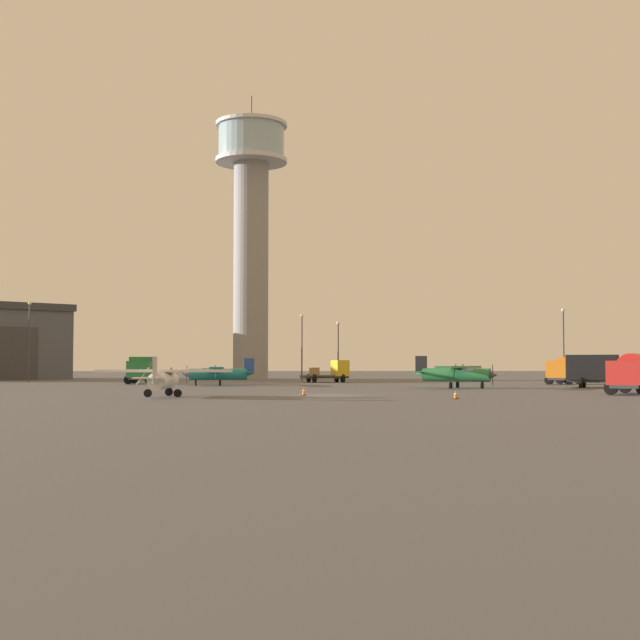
# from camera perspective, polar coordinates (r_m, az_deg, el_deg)

# --- Properties ---
(ground_plane) EXTENTS (400.00, 400.00, 0.00)m
(ground_plane) POSITION_cam_1_polar(r_m,az_deg,el_deg) (61.95, 0.40, -5.03)
(ground_plane) COLOR #545456
(control_tower) EXTENTS (10.25, 10.25, 40.88)m
(control_tower) POSITION_cam_1_polar(r_m,az_deg,el_deg) (123.44, -4.62, 6.78)
(control_tower) COLOR gray
(control_tower) RESTS_ON ground_plane
(airplane_green) EXTENTS (7.73, 9.65, 3.00)m
(airplane_green) POSITION_cam_1_polar(r_m,az_deg,el_deg) (80.01, 9.02, -3.52)
(airplane_green) COLOR #287A42
(airplane_green) RESTS_ON ground_plane
(airplane_teal) EXTENTS (7.55, 9.63, 2.83)m
(airplane_teal) POSITION_cam_1_polar(r_m,az_deg,el_deg) (89.14, -6.76, -3.52)
(airplane_teal) COLOR teal
(airplane_teal) RESTS_ON ground_plane
(airplane_white) EXTENTS (9.24, 7.26, 2.73)m
(airplane_white) POSITION_cam_1_polar(r_m,az_deg,el_deg) (59.02, -10.43, -3.85)
(airplane_white) COLOR white
(airplane_white) RESTS_ON ground_plane
(truck_fuel_tanker_red) EXTENTS (5.87, 7.04, 3.04)m
(truck_fuel_tanker_red) POSITION_cam_1_polar(r_m,az_deg,el_deg) (67.95, 20.25, -3.25)
(truck_fuel_tanker_red) COLOR #38383D
(truck_fuel_tanker_red) RESTS_ON ground_plane
(truck_flatbed_yellow) EXTENTS (6.07, 4.16, 2.69)m
(truck_flatbed_yellow) POSITION_cam_1_polar(r_m,az_deg,el_deg) (103.96, 0.80, -3.47)
(truck_flatbed_yellow) COLOR #38383D
(truck_flatbed_yellow) RESTS_ON ground_plane
(truck_fuel_tanker_orange) EXTENTS (5.30, 6.24, 2.97)m
(truck_fuel_tanker_orange) POSITION_cam_1_polar(r_m,az_deg,el_deg) (97.94, 16.02, -3.18)
(truck_fuel_tanker_orange) COLOR #38383D
(truck_fuel_tanker_orange) RESTS_ON ground_plane
(truck_box_green) EXTENTS (3.50, 7.04, 3.04)m
(truck_box_green) POSITION_cam_1_polar(r_m,az_deg,el_deg) (98.83, -11.81, -3.20)
(truck_box_green) COLOR #38383D
(truck_box_green) RESTS_ON ground_plane
(truck_box_black) EXTENTS (7.11, 5.21, 3.11)m
(truck_box_black) POSITION_cam_1_polar(r_m,az_deg,el_deg) (84.75, 18.34, -3.15)
(truck_box_black) COLOR #38383D
(truck_box_black) RESTS_ON ground_plane
(light_post_west) EXTENTS (0.44, 0.44, 9.15)m
(light_post_west) POSITION_cam_1_polar(r_m,az_deg,el_deg) (110.00, 15.95, -1.18)
(light_post_west) COLOR #38383D
(light_post_west) RESTS_ON ground_plane
(light_post_east) EXTENTS (0.44, 0.44, 8.98)m
(light_post_east) POSITION_cam_1_polar(r_m,az_deg,el_deg) (115.26, -1.22, -1.41)
(light_post_east) COLOR #38383D
(light_post_east) RESTS_ON ground_plane
(light_post_north) EXTENTS (0.44, 0.44, 10.01)m
(light_post_north) POSITION_cam_1_polar(r_m,az_deg,el_deg) (111.88, -18.84, -0.94)
(light_post_north) COLOR #38383D
(light_post_north) RESTS_ON ground_plane
(light_post_centre) EXTENTS (0.44, 0.44, 8.03)m
(light_post_centre) POSITION_cam_1_polar(r_m,az_deg,el_deg) (116.85, 1.22, -1.68)
(light_post_centre) COLOR #38383D
(light_post_centre) RESTS_ON ground_plane
(traffic_cone_near_left) EXTENTS (0.36, 0.36, 0.56)m
(traffic_cone_near_left) POSITION_cam_1_polar(r_m,az_deg,el_deg) (55.93, 9.05, -4.95)
(traffic_cone_near_left) COLOR black
(traffic_cone_near_left) RESTS_ON ground_plane
(traffic_cone_near_right) EXTENTS (0.36, 0.36, 0.60)m
(traffic_cone_near_right) POSITION_cam_1_polar(r_m,az_deg,el_deg) (61.43, -1.08, -4.78)
(traffic_cone_near_right) COLOR black
(traffic_cone_near_right) RESTS_ON ground_plane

